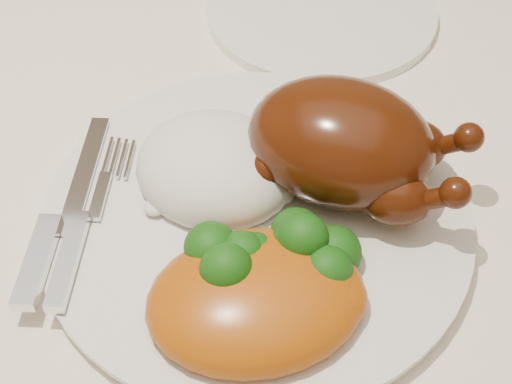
% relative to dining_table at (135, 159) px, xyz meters
% --- Properties ---
extents(dining_table, '(1.60, 0.90, 0.76)m').
position_rel_dining_table_xyz_m(dining_table, '(0.00, 0.00, 0.00)').
color(dining_table, brown).
rests_on(dining_table, floor).
extents(tablecloth, '(1.73, 1.03, 0.18)m').
position_rel_dining_table_xyz_m(tablecloth, '(0.00, 0.00, 0.07)').
color(tablecloth, white).
rests_on(tablecloth, dining_table).
extents(dinner_plate, '(0.41, 0.41, 0.01)m').
position_rel_dining_table_xyz_m(dinner_plate, '(0.15, -0.14, 0.11)').
color(dinner_plate, white).
rests_on(dinner_plate, tablecloth).
extents(side_plate, '(0.25, 0.25, 0.01)m').
position_rel_dining_table_xyz_m(side_plate, '(0.16, 0.14, 0.11)').
color(side_plate, white).
rests_on(side_plate, tablecloth).
extents(roast_chicken, '(0.17, 0.12, 0.09)m').
position_rel_dining_table_xyz_m(roast_chicken, '(0.21, -0.10, 0.16)').
color(roast_chicken, '#421807').
rests_on(roast_chicken, dinner_plate).
extents(rice_mound, '(0.14, 0.13, 0.06)m').
position_rel_dining_table_xyz_m(rice_mound, '(0.12, -0.11, 0.13)').
color(rice_mound, white).
rests_on(rice_mound, dinner_plate).
extents(mac_and_cheese, '(0.18, 0.16, 0.06)m').
position_rel_dining_table_xyz_m(mac_and_cheese, '(0.18, -0.21, 0.13)').
color(mac_and_cheese, '#B24A0B').
rests_on(mac_and_cheese, dinner_plate).
extents(cutlery, '(0.05, 0.19, 0.01)m').
position_rel_dining_table_xyz_m(cutlery, '(0.03, -0.19, 0.12)').
color(cutlery, silver).
rests_on(cutlery, dinner_plate).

